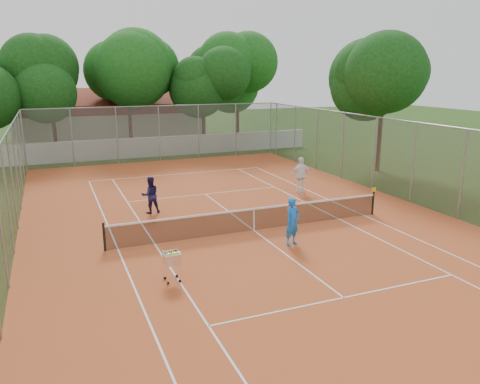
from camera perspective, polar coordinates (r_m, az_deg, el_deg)
name	(u,v)px	position (r m, az deg, el deg)	size (l,w,h in m)	color
ground	(254,231)	(19.31, 1.70, -4.77)	(120.00, 120.00, 0.00)	#1D390F
court_pad	(254,231)	(19.30, 1.70, -4.74)	(18.00, 34.00, 0.02)	#B85023
court_lines	(254,230)	(19.30, 1.70, -4.70)	(10.98, 23.78, 0.01)	white
tennis_net	(254,219)	(19.15, 1.71, -3.32)	(11.88, 0.10, 0.98)	black
perimeter_fence	(254,184)	(18.75, 1.74, 1.02)	(18.00, 34.00, 4.00)	slate
boundary_wall	(154,147)	(36.84, -10.43, 5.44)	(26.00, 0.30, 1.50)	silver
clubhouse	(110,118)	(46.16, -15.62, 8.74)	(16.40, 9.00, 4.40)	beige
tropical_trees	(144,89)	(39.38, -11.66, 12.17)	(29.00, 19.00, 10.00)	#0D370F
player_near	(293,222)	(17.58, 6.42, -3.60)	(0.67, 0.44, 1.82)	blue
player_far_left	(150,195)	(21.83, -10.87, -0.36)	(0.83, 0.65, 1.71)	#1B1746
player_far_right	(301,175)	(25.22, 7.46, 2.05)	(1.14, 0.48, 1.95)	white
ball_hopper	(172,266)	(14.76, -8.31, -8.89)	(0.50, 0.50, 1.03)	silver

